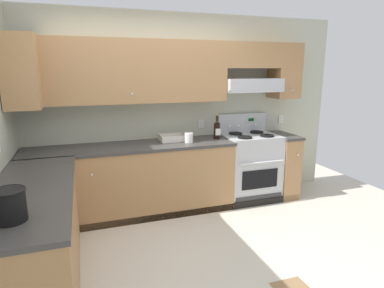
{
  "coord_description": "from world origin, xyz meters",
  "views": [
    {
      "loc": [
        -0.82,
        -2.71,
        1.82
      ],
      "look_at": [
        0.34,
        0.7,
        1.0
      ],
      "focal_mm": 30.52,
      "sensor_mm": 36.0,
      "label": 1
    }
  ],
  "objects_px": {
    "bowl": "(173,139)",
    "paper_towel_roll": "(189,138)",
    "bucket": "(9,205)",
    "wine_bottle": "(217,129)",
    "stove": "(250,166)"
  },
  "relations": [
    {
      "from": "stove",
      "to": "wine_bottle",
      "type": "distance_m",
      "value": 0.76
    },
    {
      "from": "bowl",
      "to": "bucket",
      "type": "height_order",
      "value": "bucket"
    },
    {
      "from": "bowl",
      "to": "wine_bottle",
      "type": "bearing_deg",
      "value": -5.57
    },
    {
      "from": "bowl",
      "to": "paper_towel_roll",
      "type": "height_order",
      "value": "paper_towel_roll"
    },
    {
      "from": "stove",
      "to": "wine_bottle",
      "type": "bearing_deg",
      "value": 177.2
    },
    {
      "from": "bucket",
      "to": "bowl",
      "type": "bearing_deg",
      "value": 50.85
    },
    {
      "from": "stove",
      "to": "bucket",
      "type": "distance_m",
      "value": 3.29
    },
    {
      "from": "stove",
      "to": "paper_towel_roll",
      "type": "height_order",
      "value": "stove"
    },
    {
      "from": "stove",
      "to": "wine_bottle",
      "type": "height_order",
      "value": "wine_bottle"
    },
    {
      "from": "stove",
      "to": "wine_bottle",
      "type": "xyz_separation_m",
      "value": [
        -0.51,
        0.02,
        0.56
      ]
    },
    {
      "from": "stove",
      "to": "bowl",
      "type": "xyz_separation_m",
      "value": [
        -1.1,
        0.08,
        0.46
      ]
    },
    {
      "from": "bucket",
      "to": "wine_bottle",
      "type": "bearing_deg",
      "value": 40.82
    },
    {
      "from": "stove",
      "to": "paper_towel_roll",
      "type": "xyz_separation_m",
      "value": [
        -0.94,
        -0.07,
        0.49
      ]
    },
    {
      "from": "wine_bottle",
      "to": "bucket",
      "type": "bearing_deg",
      "value": -139.18
    },
    {
      "from": "wine_bottle",
      "to": "bowl",
      "type": "xyz_separation_m",
      "value": [
        -0.6,
        0.06,
        -0.1
      ]
    }
  ]
}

